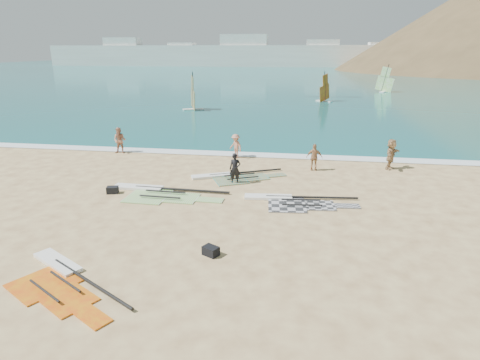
# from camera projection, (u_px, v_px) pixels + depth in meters

# --- Properties ---
(ground) EXTENTS (300.00, 300.00, 0.00)m
(ground) POSITION_uv_depth(u_px,v_px,m) (197.00, 238.00, 14.75)
(ground) COLOR #E0C683
(ground) RESTS_ON ground
(sea) EXTENTS (300.00, 240.00, 0.06)m
(sea) POSITION_uv_depth(u_px,v_px,m) (294.00, 69.00, 138.71)
(sea) COLOR #0B5152
(sea) RESTS_ON ground
(surf_line) EXTENTS (300.00, 1.20, 0.04)m
(surf_line) POSITION_uv_depth(u_px,v_px,m) (245.00, 155.00, 26.30)
(surf_line) COLOR white
(surf_line) RESTS_ON ground
(far_town) EXTENTS (160.00, 8.00, 12.00)m
(far_town) POSITION_uv_depth(u_px,v_px,m) (255.00, 55.00, 156.51)
(far_town) COLOR white
(far_town) RESTS_ON ground
(rig_grey) EXTENTS (5.24, 2.17, 0.20)m
(rig_grey) POSITION_uv_depth(u_px,v_px,m) (291.00, 201.00, 18.17)
(rig_grey) COLOR #2A2B2D
(rig_grey) RESTS_ON ground
(rig_green) EXTENTS (5.91, 2.40, 0.20)m
(rig_green) POSITION_uv_depth(u_px,v_px,m) (157.00, 192.00, 19.27)
(rig_green) COLOR #6ACD2C
(rig_green) RESTS_ON ground
(rig_orange) EXTENTS (5.14, 3.36, 0.20)m
(rig_orange) POSITION_uv_depth(u_px,v_px,m) (232.00, 177.00, 21.64)
(rig_orange) COLOR orange
(rig_orange) RESTS_ON ground
(rig_red) EXTENTS (4.50, 3.65, 0.20)m
(rig_red) POSITION_uv_depth(u_px,v_px,m) (60.00, 279.00, 12.04)
(rig_red) COLOR red
(rig_red) RESTS_ON ground
(gear_bag_near) EXTENTS (0.60, 0.49, 0.33)m
(gear_bag_near) POSITION_uv_depth(u_px,v_px,m) (113.00, 190.00, 19.27)
(gear_bag_near) COLOR black
(gear_bag_near) RESTS_ON ground
(gear_bag_far) EXTENTS (0.63, 0.57, 0.31)m
(gear_bag_far) POSITION_uv_depth(u_px,v_px,m) (211.00, 251.00, 13.48)
(gear_bag_far) COLOR black
(gear_bag_far) RESTS_ON ground
(person_wetsuit) EXTENTS (0.62, 0.44, 1.60)m
(person_wetsuit) POSITION_uv_depth(u_px,v_px,m) (235.00, 169.00, 20.45)
(person_wetsuit) COLOR black
(person_wetsuit) RESTS_ON ground
(beachgoer_left) EXTENTS (0.87, 0.70, 1.72)m
(beachgoer_left) POSITION_uv_depth(u_px,v_px,m) (120.00, 140.00, 26.48)
(beachgoer_left) COLOR tan
(beachgoer_left) RESTS_ON ground
(beachgoer_mid) EXTENTS (1.13, 1.06, 1.54)m
(beachgoer_mid) POSITION_uv_depth(u_px,v_px,m) (236.00, 146.00, 25.38)
(beachgoer_mid) COLOR tan
(beachgoer_mid) RESTS_ON ground
(beachgoer_back) EXTENTS (0.93, 0.43, 1.54)m
(beachgoer_back) POSITION_uv_depth(u_px,v_px,m) (314.00, 157.00, 22.71)
(beachgoer_back) COLOR #AE7B50
(beachgoer_back) RESTS_ON ground
(beachgoer_right) EXTENTS (1.23, 1.70, 1.77)m
(beachgoer_right) POSITION_uv_depth(u_px,v_px,m) (391.00, 154.00, 22.97)
(beachgoer_right) COLOR #A48056
(beachgoer_right) RESTS_ON ground
(windsurfer_left) EXTENTS (2.41, 2.64, 4.27)m
(windsurfer_left) POSITION_uv_depth(u_px,v_px,m) (193.00, 99.00, 45.17)
(windsurfer_left) COLOR white
(windsurfer_left) RESTS_ON ground
(windsurfer_centre) EXTENTS (2.17, 2.28, 3.97)m
(windsurfer_centre) POSITION_uv_depth(u_px,v_px,m) (325.00, 93.00, 52.47)
(windsurfer_centre) COLOR white
(windsurfer_centre) RESTS_ON ground
(windsurfer_right) EXTENTS (2.67, 2.47, 4.41)m
(windsurfer_right) POSITION_uv_depth(u_px,v_px,m) (385.00, 84.00, 64.10)
(windsurfer_right) COLOR white
(windsurfer_right) RESTS_ON ground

